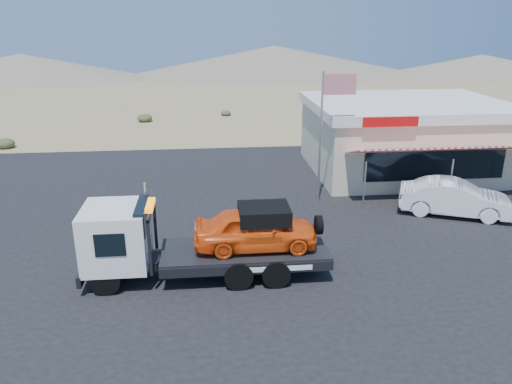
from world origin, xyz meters
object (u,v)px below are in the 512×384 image
tow_truck (200,237)px  jerky_store (404,136)px  flagpole (326,122)px  white_sedan (455,198)px

tow_truck → jerky_store: (11.25, 11.07, 0.57)m
flagpole → tow_truck: bearing=-130.7°
white_sedan → jerky_store: jerky_store is taller
tow_truck → flagpole: size_ratio=1.32×
jerky_store → white_sedan: bearing=-92.3°
tow_truck → white_sedan: (10.97, 4.33, -0.64)m
white_sedan → jerky_store: 6.86m
white_sedan → jerky_store: bearing=19.9°
tow_truck → white_sedan: 11.81m
tow_truck → white_sedan: bearing=21.5°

